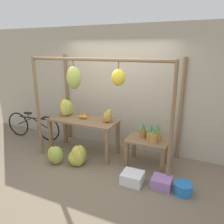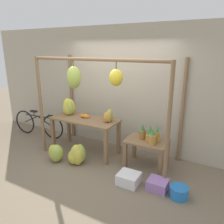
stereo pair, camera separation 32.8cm
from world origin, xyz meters
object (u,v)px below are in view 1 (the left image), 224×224
Objects in this scene: banana_pile_on_table at (66,108)px; blue_bucket at (183,189)px; banana_pile_ground_right at (78,156)px; fruit_crate_purple at (162,182)px; papaya_pile at (108,116)px; pineapple_cluster at (151,134)px; fruit_crate_white at (132,178)px; parked_bicycle at (33,126)px; orange_pile at (84,117)px; banana_pile_ground_left at (55,155)px.

banana_pile_on_table is 2.97m from blue_bucket.
banana_pile_ground_right reaches higher than fruit_crate_purple.
blue_bucket is 1.98m from papaya_pile.
pineapple_cluster is 0.92m from fruit_crate_white.
orange_pile is at bearing -4.31° from parked_bicycle.
banana_pile_on_table is 0.94× the size of pineapple_cluster.
pineapple_cluster reaches higher than blue_bucket.
parked_bicycle is (-1.17, 0.10, -0.64)m from banana_pile_on_table.
banana_pile_on_table is 2.63m from fruit_crate_purple.
banana_pile_ground_left is 2.55m from blue_bucket.
orange_pile is at bearing 153.56° from fruit_crate_white.
orange_pile is 0.69× the size of blue_bucket.
orange_pile is at bearing 179.42° from pineapple_cluster.
orange_pile is at bearing 107.90° from banana_pile_ground_right.
fruit_crate_white is 1.11× the size of fruit_crate_purple.
fruit_crate_white is at bearing -20.96° from banana_pile_on_table.
banana_pile_ground_right reaches higher than fruit_crate_white.
banana_pile_ground_right is 1.23m from fruit_crate_white.
papaya_pile is (0.40, 0.60, 0.74)m from banana_pile_ground_right.
fruit_crate_white is 1.37m from papaya_pile.
blue_bucket is at bearing -40.53° from pineapple_cluster.
orange_pile is 0.50× the size of banana_pile_ground_left.
papaya_pile is (-0.81, 0.72, 0.83)m from fruit_crate_white.
blue_bucket is at bearing 3.82° from fruit_crate_white.
fruit_crate_white is 1.32× the size of papaya_pile.
fruit_crate_purple is (2.39, -0.63, -0.89)m from banana_pile_on_table.
fruit_crate_purple is (-0.36, 0.04, -0.00)m from blue_bucket.
orange_pile is 2.47m from blue_bucket.
fruit_crate_white is at bearing -41.30° from papaya_pile.
pineapple_cluster is 3.21m from parked_bicycle.
banana_pile_ground_left reaches higher than blue_bucket.
banana_pile_ground_left is 1.62m from parked_bicycle.
pineapple_cluster is (1.53, -0.02, -0.14)m from orange_pile.
banana_pile_ground_left is 1.39× the size of blue_bucket.
banana_pile_ground_left is (-0.28, -0.72, -0.66)m from orange_pile.
blue_bucket is at bearing -15.84° from orange_pile.
papaya_pile is at bearing 158.51° from blue_bucket.
blue_bucket is 1.06× the size of papaya_pile.
orange_pile is at bearing -3.00° from banana_pile_on_table.
pineapple_cluster is 1.48× the size of papaya_pile.
banana_pile_on_table is at bearing 137.89° from banana_pile_ground_right.
banana_pile_ground_left is 0.87× the size of banana_pile_ground_right.
papaya_pile is at bearing 1.56° from orange_pile.
pineapple_cluster is at bearing -1.16° from banana_pile_on_table.
banana_pile_on_table is at bearing 159.04° from fruit_crate_white.
banana_pile_ground_right is 1.41× the size of fruit_crate_purple.
fruit_crate_white is 0.86m from blue_bucket.
fruit_crate_white is (-0.12, -0.68, -0.60)m from pineapple_cluster.
banana_pile_ground_right is (0.47, 0.13, 0.01)m from banana_pile_ground_left.
banana_pile_ground_left reaches higher than fruit_crate_purple.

